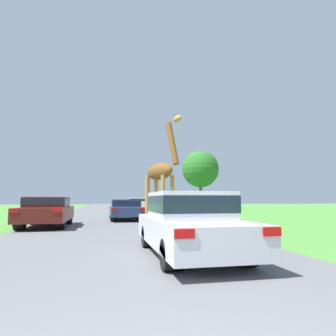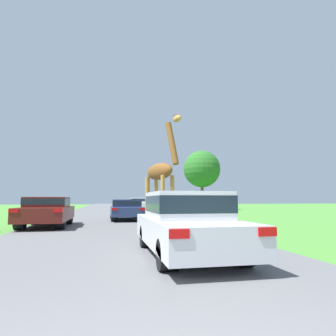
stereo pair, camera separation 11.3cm
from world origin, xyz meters
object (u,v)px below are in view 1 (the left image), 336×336
Objects in this scene: giraffe_near_road at (161,175)px; car_far_ahead at (125,209)px; car_lead_maroon at (189,222)px; tree_left_edge at (200,169)px; car_queue_right at (138,205)px; car_queue_left at (47,211)px.

car_far_ahead is at bearing -95.16° from giraffe_near_road.
tree_left_edge reaches higher than car_lead_maroon.
tree_left_edge is at bearing 57.25° from car_far_ahead.
car_queue_right is (0.55, 14.04, -1.68)m from giraffe_near_road.
car_queue_right reaches higher than car_far_ahead.
car_queue_left is 0.65× the size of tree_left_edge.
car_queue_left is at bearing -29.21° from giraffe_near_road.
car_lead_maroon is at bearing -93.48° from car_queue_right.
car_queue_right is 14.40m from car_queue_left.
car_queue_left is 0.97× the size of car_far_ahead.
car_far_ahead is 0.66× the size of tree_left_edge.
car_far_ahead is at bearing 46.31° from car_queue_left.
giraffe_near_road reaches higher than car_queue_left.
tree_left_edge is (10.18, 15.83, 4.26)m from car_far_ahead.
car_lead_maroon is at bearing 64.08° from giraffe_near_road.
car_lead_maroon reaches higher than car_queue_right.
car_queue_left is (-5.21, 0.84, -1.70)m from giraffe_near_road.
car_far_ahead is (-1.31, 4.92, -1.75)m from giraffe_near_road.
car_queue_right is at bearing 78.49° from car_far_ahead.
giraffe_near_road is 1.14× the size of car_lead_maroon.
car_queue_right reaches higher than car_queue_left.
car_queue_left is at bearing 118.50° from car_lead_maroon.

